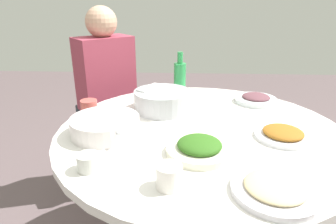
{
  "coord_description": "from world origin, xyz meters",
  "views": [
    {
      "loc": [
        -1.12,
        0.08,
        1.26
      ],
      "look_at": [
        0.03,
        0.14,
        0.81
      ],
      "focal_mm": 31.08,
      "sensor_mm": 36.0,
      "label": 1
    }
  ],
  "objects_px": {
    "soup_bowl": "(105,126)",
    "dish_greens": "(199,148)",
    "round_dining_table": "(200,161)",
    "tea_cup_near": "(88,162)",
    "rice_bowl": "(162,100)",
    "dish_eggplant": "(256,99)",
    "dish_stirfry": "(283,134)",
    "stool_for_diner_left": "(112,153)",
    "tea_cup_side": "(89,108)",
    "tea_cup_far": "(169,176)",
    "green_bottle": "(180,78)",
    "diner_left": "(106,78)",
    "dish_noodles": "(275,189)"
  },
  "relations": [
    {
      "from": "soup_bowl",
      "to": "dish_greens",
      "type": "relative_size",
      "value": 1.17
    },
    {
      "from": "round_dining_table",
      "to": "dish_greens",
      "type": "height_order",
      "value": "dish_greens"
    },
    {
      "from": "round_dining_table",
      "to": "tea_cup_near",
      "type": "distance_m",
      "value": 0.54
    },
    {
      "from": "rice_bowl",
      "to": "dish_eggplant",
      "type": "height_order",
      "value": "rice_bowl"
    },
    {
      "from": "dish_stirfry",
      "to": "stool_for_diner_left",
      "type": "bearing_deg",
      "value": 49.99
    },
    {
      "from": "dish_stirfry",
      "to": "tea_cup_near",
      "type": "distance_m",
      "value": 0.74
    },
    {
      "from": "stool_for_diner_left",
      "to": "soup_bowl",
      "type": "bearing_deg",
      "value": -165.95
    },
    {
      "from": "dish_eggplant",
      "to": "stool_for_diner_left",
      "type": "distance_m",
      "value": 1.08
    },
    {
      "from": "soup_bowl",
      "to": "tea_cup_near",
      "type": "distance_m",
      "value": 0.26
    },
    {
      "from": "dish_stirfry",
      "to": "tea_cup_side",
      "type": "relative_size",
      "value": 2.8
    },
    {
      "from": "tea_cup_far",
      "to": "round_dining_table",
      "type": "bearing_deg",
      "value": -15.64
    },
    {
      "from": "green_bottle",
      "to": "diner_left",
      "type": "height_order",
      "value": "diner_left"
    },
    {
      "from": "dish_eggplant",
      "to": "dish_greens",
      "type": "bearing_deg",
      "value": 149.94
    },
    {
      "from": "rice_bowl",
      "to": "tea_cup_side",
      "type": "distance_m",
      "value": 0.35
    },
    {
      "from": "tea_cup_near",
      "to": "dish_eggplant",
      "type": "bearing_deg",
      "value": -44.96
    },
    {
      "from": "dish_greens",
      "to": "stool_for_diner_left",
      "type": "relative_size",
      "value": 0.51
    },
    {
      "from": "tea_cup_near",
      "to": "dish_noodles",
      "type": "bearing_deg",
      "value": -99.48
    },
    {
      "from": "soup_bowl",
      "to": "dish_noodles",
      "type": "height_order",
      "value": "soup_bowl"
    },
    {
      "from": "soup_bowl",
      "to": "green_bottle",
      "type": "xyz_separation_m",
      "value": [
        0.54,
        -0.29,
        0.06
      ]
    },
    {
      "from": "green_bottle",
      "to": "stool_for_diner_left",
      "type": "bearing_deg",
      "value": 66.45
    },
    {
      "from": "dish_stirfry",
      "to": "tea_cup_side",
      "type": "bearing_deg",
      "value": 76.73
    },
    {
      "from": "dish_greens",
      "to": "dish_eggplant",
      "type": "relative_size",
      "value": 1.09
    },
    {
      "from": "stool_for_diner_left",
      "to": "dish_noodles",
      "type": "bearing_deg",
      "value": -145.55
    },
    {
      "from": "dish_eggplant",
      "to": "diner_left",
      "type": "distance_m",
      "value": 0.94
    },
    {
      "from": "tea_cup_far",
      "to": "stool_for_diner_left",
      "type": "xyz_separation_m",
      "value": [
        1.09,
        0.46,
        -0.55
      ]
    },
    {
      "from": "round_dining_table",
      "to": "stool_for_diner_left",
      "type": "height_order",
      "value": "round_dining_table"
    },
    {
      "from": "rice_bowl",
      "to": "tea_cup_far",
      "type": "height_order",
      "value": "rice_bowl"
    },
    {
      "from": "tea_cup_side",
      "to": "green_bottle",
      "type": "bearing_deg",
      "value": -50.48
    },
    {
      "from": "dish_stirfry",
      "to": "round_dining_table",
      "type": "bearing_deg",
      "value": 76.79
    },
    {
      "from": "rice_bowl",
      "to": "dish_greens",
      "type": "bearing_deg",
      "value": -159.19
    },
    {
      "from": "dish_noodles",
      "to": "tea_cup_near",
      "type": "height_order",
      "value": "tea_cup_near"
    },
    {
      "from": "dish_stirfry",
      "to": "diner_left",
      "type": "distance_m",
      "value": 1.16
    },
    {
      "from": "rice_bowl",
      "to": "tea_cup_side",
      "type": "height_order",
      "value": "rice_bowl"
    },
    {
      "from": "soup_bowl",
      "to": "tea_cup_far",
      "type": "relative_size",
      "value": 3.58
    },
    {
      "from": "rice_bowl",
      "to": "stool_for_diner_left",
      "type": "height_order",
      "value": "rice_bowl"
    },
    {
      "from": "dish_greens",
      "to": "green_bottle",
      "type": "bearing_deg",
      "value": 6.62
    },
    {
      "from": "dish_noodles",
      "to": "tea_cup_side",
      "type": "xyz_separation_m",
      "value": [
        0.55,
        0.69,
        0.02
      ]
    },
    {
      "from": "tea_cup_near",
      "to": "tea_cup_side",
      "type": "relative_size",
      "value": 0.94
    },
    {
      "from": "soup_bowl",
      "to": "dish_greens",
      "type": "distance_m",
      "value": 0.4
    },
    {
      "from": "tea_cup_far",
      "to": "stool_for_diner_left",
      "type": "relative_size",
      "value": 0.17
    },
    {
      "from": "rice_bowl",
      "to": "stool_for_diner_left",
      "type": "xyz_separation_m",
      "value": [
        0.46,
        0.4,
        -0.57
      ]
    },
    {
      "from": "dish_noodles",
      "to": "green_bottle",
      "type": "distance_m",
      "value": 0.94
    },
    {
      "from": "dish_noodles",
      "to": "green_bottle",
      "type": "relative_size",
      "value": 1.02
    },
    {
      "from": "soup_bowl",
      "to": "tea_cup_near",
      "type": "bearing_deg",
      "value": -177.4
    },
    {
      "from": "dish_noodles",
      "to": "stool_for_diner_left",
      "type": "height_order",
      "value": "dish_noodles"
    },
    {
      "from": "green_bottle",
      "to": "stool_for_diner_left",
      "type": "height_order",
      "value": "green_bottle"
    },
    {
      "from": "dish_noodles",
      "to": "rice_bowl",
      "type": "bearing_deg",
      "value": 29.42
    },
    {
      "from": "dish_greens",
      "to": "diner_left",
      "type": "height_order",
      "value": "diner_left"
    },
    {
      "from": "tea_cup_far",
      "to": "stool_for_diner_left",
      "type": "height_order",
      "value": "tea_cup_far"
    },
    {
      "from": "dish_eggplant",
      "to": "green_bottle",
      "type": "height_order",
      "value": "green_bottle"
    }
  ]
}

